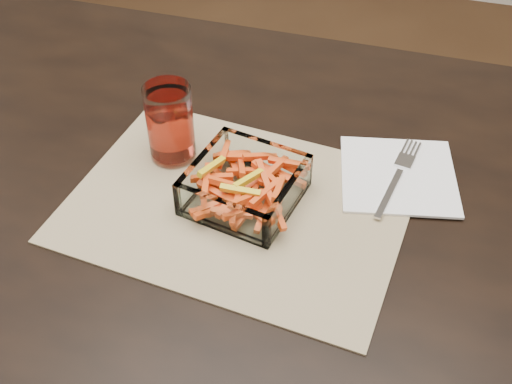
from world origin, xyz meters
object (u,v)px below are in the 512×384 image
Objects in this scene: tumbler at (170,126)px; glass_bowl at (245,187)px; fork at (398,174)px; dining_table at (263,242)px.

glass_bowl is at bearing -24.75° from tumbler.
glass_bowl reaches higher than fork.
fork is at bearing 7.89° from tumbler.
dining_table is at bearing 21.95° from glass_bowl.
dining_table is at bearing -141.76° from fork.
glass_bowl is at bearing -158.05° from dining_table.
tumbler is (-0.13, 0.06, 0.03)m from glass_bowl.
dining_table is at bearing -18.11° from tumbler.
tumbler reaches higher than dining_table.
dining_table is 0.12m from glass_bowl.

